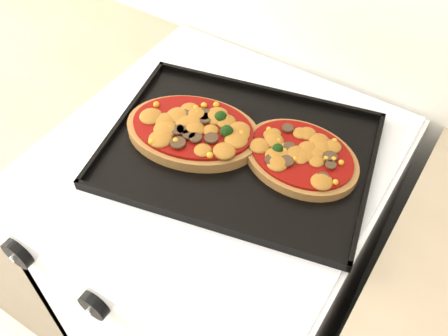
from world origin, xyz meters
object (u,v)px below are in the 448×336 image
Objects in this scene: baking_tray at (239,150)px; pizza_left at (193,129)px; stove at (219,274)px; pizza_right at (301,156)px.

pizza_left is (-0.09, -0.02, 0.02)m from baking_tray.
stove is 0.50m from pizza_right.
pizza_right reaches higher than baking_tray.
pizza_right is at bearing 19.83° from stove.
stove is 1.95× the size of baking_tray.
pizza_left is at bearing 177.35° from baking_tray.
pizza_right reaches higher than stove.
stove is 3.66× the size of pizza_left.
pizza_left is (-0.05, -0.00, 0.48)m from stove.
pizza_right is (0.14, 0.05, 0.48)m from stove.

